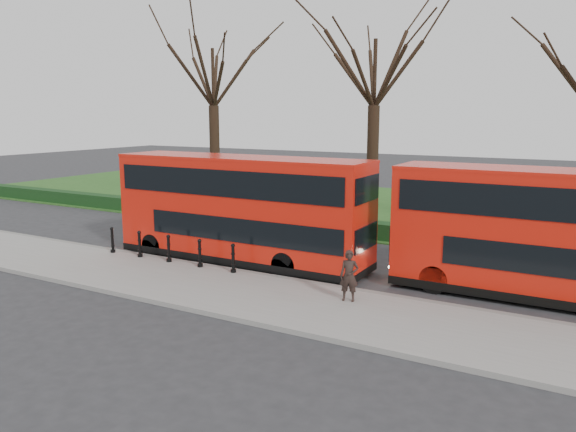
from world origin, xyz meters
The scene contains 13 objects.
ground centered at (0.00, 0.00, 0.00)m, with size 120.00×120.00×0.00m, color #28282B.
pavement centered at (0.00, -3.00, 0.07)m, with size 60.00×4.00×0.15m, color gray.
kerb centered at (0.00, -1.00, 0.07)m, with size 60.00×0.25×0.16m, color slate.
grass_verge centered at (0.00, 15.00, 0.03)m, with size 60.00×18.00×0.06m, color #244F1A.
hedge centered at (0.00, 6.80, 0.40)m, with size 60.00×0.90×0.80m, color black.
yellow_line_outer centered at (0.00, -0.70, 0.01)m, with size 60.00×0.10×0.01m, color yellow.
yellow_line_inner centered at (0.00, -0.50, 0.01)m, with size 60.00×0.10×0.01m, color yellow.
tree_left centered at (-8.00, 10.00, 8.15)m, with size 7.18×7.18×11.22m.
tree_mid centered at (2.00, 10.00, 8.07)m, with size 7.11×7.11×11.11m.
bollard_row centered at (-1.77, -1.35, 0.65)m, with size 6.10×0.15×1.00m.
bus_lead centered at (0.34, 0.43, 2.06)m, with size 10.31×2.37×4.10m.
bus_rear centered at (11.49, 1.29, 2.04)m, with size 10.18×2.34×4.05m.
pedestrian centered at (6.00, -2.16, 0.93)m, with size 0.57×0.37×1.55m, color black.
Camera 1 is at (12.36, -17.15, 5.71)m, focal length 35.00 mm.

